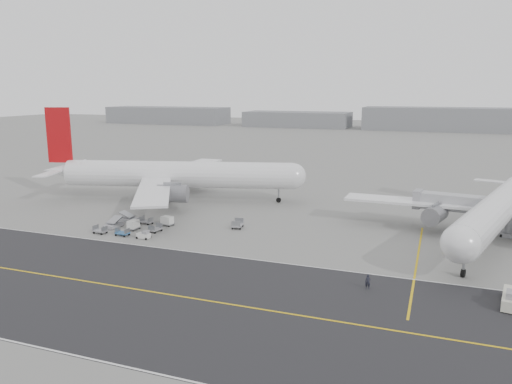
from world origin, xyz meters
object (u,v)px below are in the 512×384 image
(jet_bridge, at_px, (464,206))
(ground_crew_a, at_px, (368,282))
(airliner_a, at_px, (172,174))
(airliner_b, at_px, (498,208))

(jet_bridge, height_order, ground_crew_a, jet_bridge)
(airliner_a, xyz_separation_m, jet_bridge, (61.40, -4.17, -1.37))
(airliner_a, bearing_deg, airliner_b, -111.59)
(airliner_a, height_order, jet_bridge, airliner_a)
(airliner_a, distance_m, airliner_b, 66.85)
(airliner_a, xyz_separation_m, airliner_b, (66.40, -7.70, -0.68))
(airliner_a, distance_m, jet_bridge, 61.56)
(airliner_b, distance_m, ground_crew_a, 34.36)
(jet_bridge, relative_size, ground_crew_a, 9.38)
(airliner_b, bearing_deg, ground_crew_a, -105.03)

